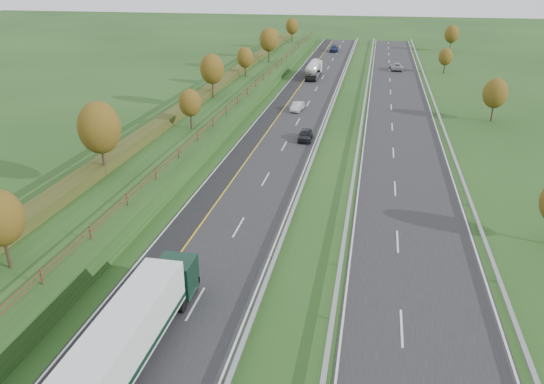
{
  "coord_description": "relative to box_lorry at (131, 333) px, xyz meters",
  "views": [
    {
      "loc": [
        12.41,
        -18.24,
        21.56
      ],
      "look_at": [
        3.63,
        26.54,
        2.2
      ],
      "focal_mm": 35.0,
      "sensor_mm": 36.0,
      "label": 1
    }
  ],
  "objects": [
    {
      "name": "lane_markings",
      "position": [
        6.62,
        55.49,
        -2.28
      ],
      "size": [
        26.75,
        200.0,
        0.01
      ],
      "color": "silver",
      "rests_on": "near_carriageway"
    },
    {
      "name": "box_lorry",
      "position": [
        0.0,
        0.0,
        0.0
      ],
      "size": [
        2.58,
        16.28,
        4.06
      ],
      "color": "black",
      "rests_on": "near_carriageway"
    },
    {
      "name": "hard_shoulder",
      "position": [
        -3.53,
        55.61,
        -2.31
      ],
      "size": [
        3.0,
        200.0,
        0.04
      ],
      "primitive_type": "cube",
      "color": "black",
      "rests_on": "ground"
    },
    {
      "name": "near_carriageway",
      "position": [
        0.22,
        55.61,
        -2.31
      ],
      "size": [
        10.5,
        200.0,
        0.04
      ],
      "primitive_type": "cube",
      "color": "#232326",
      "rests_on": "ground"
    },
    {
      "name": "road_tanker",
      "position": [
        -0.51,
        90.39,
        -0.47
      ],
      "size": [
        2.4,
        11.22,
        3.46
      ],
      "color": "silver",
      "rests_on": "near_carriageway"
    },
    {
      "name": "car_silver_mid",
      "position": [
        0.37,
        61.4,
        -1.59
      ],
      "size": [
        1.92,
        4.37,
        1.4
      ],
      "primitive_type": "imported",
      "rotation": [
        0.0,
        0.0,
        -0.11
      ],
      "color": "#B5B5BA",
      "rests_on": "near_carriageway"
    },
    {
      "name": "median_barrier_far",
      "position": [
        11.02,
        55.61,
        -1.72
      ],
      "size": [
        0.32,
        200.0,
        0.71
      ],
      "color": "#919499",
      "rests_on": "ground"
    },
    {
      "name": "far_carriageway",
      "position": [
        16.72,
        55.61,
        -2.31
      ],
      "size": [
        10.5,
        200.0,
        0.04
      ],
      "primitive_type": "cube",
      "color": "#232326",
      "rests_on": "ground"
    },
    {
      "name": "trees_far",
      "position": [
        30.02,
        84.82,
        1.92
      ],
      "size": [
        8.45,
        118.6,
        7.12
      ],
      "color": "#2D2116",
      "rests_on": "ground"
    },
    {
      "name": "car_oncoming",
      "position": [
        16.9,
        102.67,
        -1.49
      ],
      "size": [
        3.09,
        5.96,
        1.61
      ],
      "primitive_type": "imported",
      "rotation": [
        0.0,
        0.0,
        3.22
      ],
      "color": "#A6A6AB",
      "rests_on": "far_carriageway"
    },
    {
      "name": "trees_left",
      "position": [
        -12.42,
        52.24,
        4.04
      ],
      "size": [
        6.64,
        164.3,
        7.66
      ],
      "color": "#2D2116",
      "rests_on": "embankment_left"
    },
    {
      "name": "embankment_left",
      "position": [
        -12.78,
        55.61,
        -1.33
      ],
      "size": [
        12.0,
        200.0,
        2.0
      ],
      "primitive_type": "cube",
      "color": "#1D4016",
      "rests_on": "ground"
    },
    {
      "name": "ground",
      "position": [
        8.22,
        50.61,
        -2.33
      ],
      "size": [
        400.0,
        400.0,
        0.0
      ],
      "primitive_type": "plane",
      "color": "#1D4016",
      "rests_on": "ground"
    },
    {
      "name": "car_small_far",
      "position": [
        0.54,
        128.66,
        -1.49
      ],
      "size": [
        2.39,
        5.57,
        1.6
      ],
      "primitive_type": "imported",
      "rotation": [
        0.0,
        0.0,
        0.03
      ],
      "color": "#131D3D",
      "rests_on": "near_carriageway"
    },
    {
      "name": "hedge_left",
      "position": [
        -14.78,
        55.61,
        0.22
      ],
      "size": [
        2.2,
        180.0,
        1.1
      ],
      "primitive_type": "cube",
      "color": "#2B3616",
      "rests_on": "embankment_left"
    },
    {
      "name": "car_dark_near",
      "position": [
        3.82,
        45.7,
        -1.56
      ],
      "size": [
        1.83,
        4.35,
        1.47
      ],
      "primitive_type": "imported",
      "rotation": [
        0.0,
        0.0,
        0.02
      ],
      "color": "black",
      "rests_on": "near_carriageway"
    },
    {
      "name": "outer_barrier_far",
      "position": [
        22.52,
        55.61,
        -1.71
      ],
      "size": [
        0.32,
        200.0,
        0.71
      ],
      "color": "#919499",
      "rests_on": "ground"
    },
    {
      "name": "fence_left",
      "position": [
        -8.28,
        55.19,
        0.4
      ],
      "size": [
        0.12,
        189.06,
        1.2
      ],
      "color": "#422B19",
      "rests_on": "embankment_left"
    },
    {
      "name": "median_barrier_near",
      "position": [
        5.92,
        55.61,
        -1.72
      ],
      "size": [
        0.32,
        200.0,
        0.71
      ],
      "color": "#919499",
      "rests_on": "ground"
    }
  ]
}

